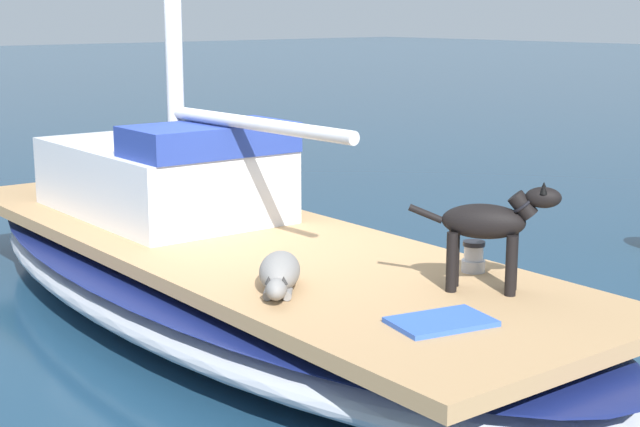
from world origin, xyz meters
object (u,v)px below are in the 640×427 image
dog_grey (279,273)px  deck_winch (474,257)px  deck_towel (441,322)px  sailboat_main (238,277)px  dog_black (491,226)px

dog_grey → deck_winch: bearing=-22.3°
deck_towel → dog_grey: bearing=103.2°
sailboat_main → dog_black: 2.37m
sailboat_main → deck_winch: bearing=-71.1°
dog_black → dog_grey: bearing=138.0°
dog_grey → deck_winch: size_ratio=3.67×
sailboat_main → deck_towel: (-0.36, -2.47, 0.34)m
sailboat_main → deck_winch: (0.63, -1.85, 0.42)m
deck_winch → deck_towel: deck_winch is taller
deck_towel → sailboat_main: bearing=81.8°
dog_black → deck_winch: bearing=52.7°
dog_grey → deck_towel: dog_grey is taller
deck_winch → deck_towel: bearing=-148.0°
sailboat_main → deck_winch: deck_winch is taller
dog_black → deck_winch: size_ratio=3.85×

